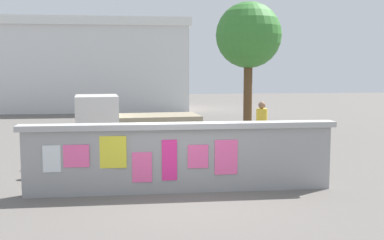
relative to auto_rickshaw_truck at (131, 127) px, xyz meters
name	(u,v)px	position (x,y,z in m)	size (l,w,h in m)	color
ground	(160,138)	(1.06, 3.82, -0.90)	(60.00, 60.00, 0.00)	#605B56
poster_wall	(181,157)	(1.05, -4.18, -0.13)	(6.74, 0.42, 1.49)	#969696
auto_rickshaw_truck	(131,127)	(0.00, 0.00, 0.00)	(3.71, 1.80, 1.85)	black
motorcycle	(274,152)	(3.71, -2.19, -0.44)	(1.90, 0.56, 0.87)	black
bicycle_near	(65,164)	(-1.57, -2.62, -0.54)	(1.66, 0.58, 0.95)	black
person_walking	(262,122)	(3.99, 0.06, 0.09)	(0.43, 0.43, 1.62)	yellow
tree_roadside	(249,36)	(4.85, 5.42, 3.05)	(2.73, 2.73, 5.36)	brown
building_background	(93,65)	(-2.40, 16.72, 1.91)	(11.87, 5.81, 5.58)	silver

